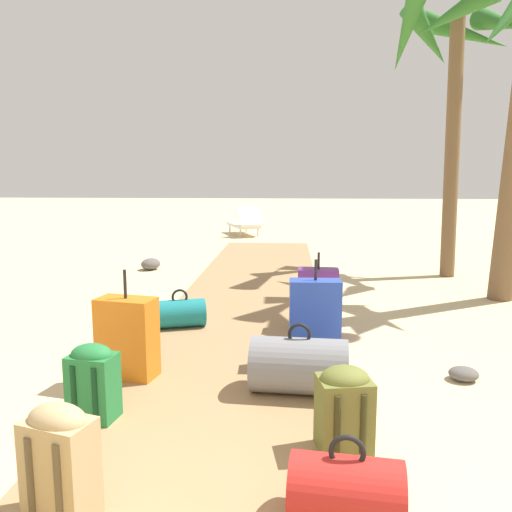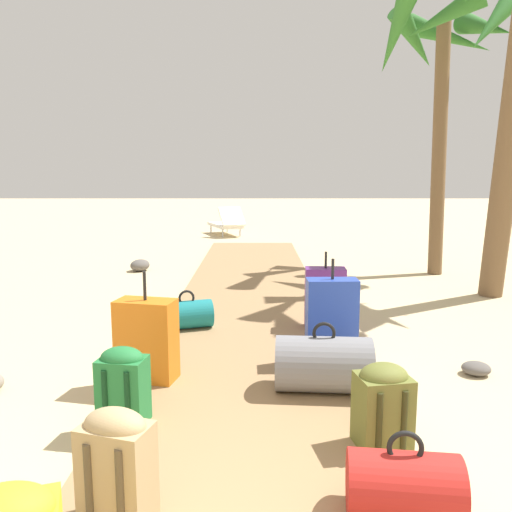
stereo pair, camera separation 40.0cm
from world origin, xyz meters
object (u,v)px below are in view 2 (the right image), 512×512
object	(u,v)px
suitcase_blue	(334,321)
backpack_green	(125,383)
backpack_tan	(119,464)
backpack_olive	(385,403)
duffel_bag_grey	(326,364)
lounge_chair	(229,223)
duffel_bag_red	(406,485)
palm_tree_near_right	(448,49)
duffel_bag_teal	(189,314)
suitcase_purple	(327,298)
suitcase_orange	(149,340)

from	to	relation	value
suitcase_blue	backpack_green	bearing A→B (deg)	-144.22
backpack_tan	backpack_olive	bearing A→B (deg)	26.73
duffel_bag_grey	lounge_chair	world-z (taller)	lounge_chair
duffel_bag_red	duffel_bag_grey	distance (m)	1.38
backpack_olive	palm_tree_near_right	size ratio (longest dim) A/B	0.11
suitcase_blue	backpack_tan	xyz separation A→B (m)	(-1.22, -1.97, -0.07)
suitcase_blue	backpack_tan	size ratio (longest dim) A/B	1.60
duffel_bag_teal	suitcase_purple	bearing A→B (deg)	1.08
suitcase_blue	lounge_chair	size ratio (longest dim) A/B	0.52
suitcase_purple	backpack_green	bearing A→B (deg)	-126.83
suitcase_blue	suitcase_purple	xyz separation A→B (m)	(0.08, 0.99, -0.04)
duffel_bag_teal	backpack_olive	size ratio (longest dim) A/B	1.15
suitcase_orange	palm_tree_near_right	world-z (taller)	palm_tree_near_right
suitcase_blue	duffel_bag_grey	world-z (taller)	suitcase_blue
suitcase_blue	backpack_olive	bearing A→B (deg)	-85.54
suitcase_orange	palm_tree_near_right	size ratio (longest dim) A/B	0.19
backpack_green	lounge_chair	bearing A→B (deg)	89.81
palm_tree_near_right	duffel_bag_red	bearing A→B (deg)	-110.06
backpack_olive	lounge_chair	bearing A→B (deg)	97.80
suitcase_purple	backpack_tan	world-z (taller)	suitcase_purple
suitcase_orange	suitcase_purple	xyz separation A→B (m)	(1.51, 1.32, -0.00)
duffel_bag_teal	lounge_chair	world-z (taller)	lounge_chair
duffel_bag_red	suitcase_purple	bearing A→B (deg)	89.41
duffel_bag_teal	backpack_tan	world-z (taller)	backpack_tan
backpack_tan	palm_tree_near_right	world-z (taller)	palm_tree_near_right
suitcase_purple	lounge_chair	distance (m)	8.78
suitcase_orange	duffel_bag_grey	world-z (taller)	suitcase_orange
backpack_olive	palm_tree_near_right	bearing A→B (deg)	68.44
palm_tree_near_right	duffel_bag_teal	bearing A→B (deg)	-137.08
suitcase_blue	backpack_tan	distance (m)	2.32
backpack_olive	suitcase_orange	bearing A→B (deg)	147.72
suitcase_orange	suitcase_blue	world-z (taller)	suitcase_blue
duffel_bag_grey	lounge_chair	distance (m)	10.27
backpack_olive	duffel_bag_grey	bearing A→B (deg)	107.38
suitcase_orange	lounge_chair	distance (m)	9.98
backpack_green	backpack_olive	size ratio (longest dim) A/B	1.00
duffel_bag_red	palm_tree_near_right	xyz separation A→B (m)	(2.29, 6.26, 3.31)
backpack_olive	duffel_bag_grey	xyz separation A→B (m)	(-0.24, 0.75, -0.06)
backpack_tan	duffel_bag_teal	bearing A→B (deg)	91.73
duffel_bag_grey	suitcase_orange	bearing A→B (deg)	170.60
backpack_olive	backpack_green	bearing A→B (deg)	169.95
suitcase_orange	duffel_bag_teal	world-z (taller)	suitcase_orange
suitcase_orange	backpack_tan	world-z (taller)	suitcase_orange
suitcase_purple	lounge_chair	bearing A→B (deg)	99.69
suitcase_purple	backpack_olive	distance (m)	2.29
suitcase_blue	palm_tree_near_right	size ratio (longest dim) A/B	0.20
duffel_bag_red	backpack_tan	xyz separation A→B (m)	(-1.27, -0.06, 0.13)
duffel_bag_red	duffel_bag_teal	size ratio (longest dim) A/B	0.95
duffel_bag_teal	suitcase_blue	bearing A→B (deg)	-36.30
palm_tree_near_right	backpack_olive	bearing A→B (deg)	-111.56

